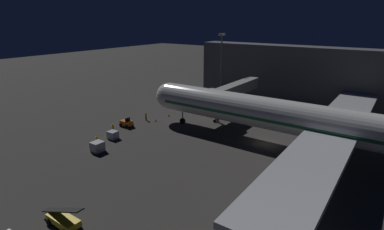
{
  "coord_description": "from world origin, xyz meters",
  "views": [
    {
      "loc": [
        47.72,
        17.6,
        20.98
      ],
      "look_at": [
        3.0,
        -13.82,
        3.5
      ],
      "focal_mm": 28.42,
      "sensor_mm": 36.0,
      "label": 1
    }
  ],
  "objects": [
    {
      "name": "ground_crew_by_tug",
      "position": [
        17.39,
        -23.77,
        1.0
      ],
      "size": [
        0.4,
        0.4,
        1.82
      ],
      "color": "black",
      "rests_on": "ground_plane"
    },
    {
      "name": "pushback_tug",
      "position": [
        7.93,
        -26.54,
        0.78
      ],
      "size": [
        1.86,
        2.41,
        1.95
      ],
      "color": "orange",
      "rests_on": "ground_plane"
    },
    {
      "name": "traffic_cone_nose_port",
      "position": [
        -2.2,
        -23.82,
        0.28
      ],
      "size": [
        0.36,
        0.36,
        0.55
      ],
      "primitive_type": "cone",
      "color": "orange",
      "rests_on": "ground_plane"
    },
    {
      "name": "baggage_container_mid_row",
      "position": [
        13.86,
        -23.82,
        0.7
      ],
      "size": [
        1.53,
        1.69,
        1.4
      ],
      "primitive_type": "cube",
      "color": "#B7BABF",
      "rests_on": "ground_plane"
    },
    {
      "name": "terminal_wall",
      "position": [
        -31.0,
        8.61,
        7.17
      ],
      "size": [
        6.0,
        80.0,
        14.34
      ],
      "primitive_type": "cube",
      "color": "#4C4F54",
      "rests_on": "ground_plane"
    },
    {
      "name": "apron_floodlight_mast",
      "position": [
        -25.5,
        -24.01,
        9.97
      ],
      "size": [
        2.9,
        0.5,
        17.09
      ],
      "color": "#59595E",
      "rests_on": "ground_plane"
    },
    {
      "name": "belt_loader",
      "position": [
        33.39,
        -9.02,
        0.84
      ],
      "size": [
        1.96,
        6.84,
        3.32
      ],
      "color": "yellow",
      "rests_on": "ground_plane"
    },
    {
      "name": "ground_plane",
      "position": [
        0.0,
        0.0,
        0.0
      ],
      "size": [
        320.0,
        320.0,
        0.0
      ],
      "primitive_type": "plane",
      "color": "#383533"
    },
    {
      "name": "ground_crew_near_nose_gear",
      "position": [
        11.54,
        -26.43,
        0.94
      ],
      "size": [
        0.4,
        0.4,
        1.72
      ],
      "color": "black",
      "rests_on": "ground_plane"
    },
    {
      "name": "baggage_container_near_belt",
      "position": [
        19.09,
        -21.51,
        0.83
      ],
      "size": [
        1.87,
        1.72,
        1.67
      ],
      "primitive_type": "cube",
      "color": "#B7BABF",
      "rests_on": "ground_plane"
    },
    {
      "name": "traffic_cone_nose_starboard",
      "position": [
        2.2,
        -23.82,
        0.28
      ],
      "size": [
        0.36,
        0.36,
        0.55
      ],
      "primitive_type": "cone",
      "color": "orange",
      "rests_on": "ground_plane"
    },
    {
      "name": "ground_crew_walking_aft",
      "position": [
        2.77,
        -26.05,
        1.02
      ],
      "size": [
        0.4,
        0.4,
        1.84
      ],
      "color": "black",
      "rests_on": "ground_plane"
    },
    {
      "name": "airliner_at_gate",
      "position": [
        0.0,
        10.2,
        5.36
      ],
      "size": [
        58.67,
        69.78,
        19.68
      ],
      "color": "silver",
      "rests_on": "ground_plane"
    },
    {
      "name": "jet_bridge",
      "position": [
        -11.39,
        -13.26,
        5.49
      ],
      "size": [
        21.1,
        3.4,
        7.02
      ],
      "color": "#9E9E99",
      "rests_on": "ground_plane"
    }
  ]
}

